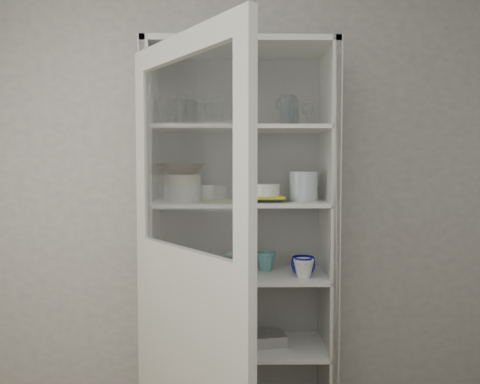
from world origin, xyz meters
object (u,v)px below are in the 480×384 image
at_px(goblet_1, 199,114).
at_px(plate_stack_front, 183,194).
at_px(mug_blue, 303,266).
at_px(tin_box, 267,339).
at_px(plate_stack_back, 195,192).
at_px(white_ramekin, 266,190).
at_px(pantry_cabinet, 240,257).
at_px(grey_bowl_stack, 303,186).
at_px(goblet_3, 307,115).
at_px(cupboard_door, 187,302).
at_px(glass_platter, 266,200).
at_px(cream_dish, 185,339).
at_px(teal_jar, 231,263).
at_px(yellow_trivet, 266,197).
at_px(terracotta_bowl, 183,169).
at_px(measuring_cups, 207,272).
at_px(mug_white, 304,268).
at_px(cream_bowl, 183,180).
at_px(goblet_0, 168,115).
at_px(mug_teal, 266,261).
at_px(white_canister, 172,261).
at_px(goblet_2, 283,111).

bearing_deg(goblet_1, plate_stack_front, -126.21).
xyz_separation_m(mug_blue, tin_box, (-0.19, 0.06, -0.42)).
bearing_deg(plate_stack_back, white_ramekin, -25.07).
bearing_deg(mug_blue, goblet_1, -178.18).
distance_m(pantry_cabinet, grey_bowl_stack, 0.54).
relative_size(goblet_3, mug_blue, 1.20).
distance_m(cupboard_door, glass_platter, 0.77).
xyz_separation_m(pantry_cabinet, plate_stack_back, (-0.26, 0.08, 0.36)).
bearing_deg(cream_dish, teal_jar, 12.96).
distance_m(yellow_trivet, white_ramekin, 0.04).
bearing_deg(cupboard_door, glass_platter, 109.34).
relative_size(cupboard_door, terracotta_bowl, 8.20).
distance_m(pantry_cabinet, cupboard_door, 0.70).
height_order(yellow_trivet, measuring_cups, yellow_trivet).
xyz_separation_m(white_ramekin, mug_white, (0.19, -0.08, -0.41)).
distance_m(glass_platter, cream_dish, 0.89).
bearing_deg(cream_bowl, goblet_0, 124.34).
distance_m(goblet_1, measuring_cups, 0.87).
height_order(goblet_0, yellow_trivet, goblet_0).
bearing_deg(cream_dish, mug_teal, 10.68).
xyz_separation_m(pantry_cabinet, measuring_cups, (-0.18, -0.12, -0.06)).
bearing_deg(cream_bowl, plate_stack_back, 74.72).
distance_m(cream_bowl, white_canister, 0.46).
relative_size(goblet_2, mug_teal, 1.67).
bearing_deg(cupboard_door, cream_bowl, 151.61).
bearing_deg(goblet_3, plate_stack_front, -170.40).
height_order(goblet_0, cream_bowl, goblet_0).
bearing_deg(plate_stack_back, mug_blue, -19.08).
distance_m(goblet_3, teal_jar, 0.93).
height_order(cupboard_door, mug_blue, cupboard_door).
relative_size(plate_stack_back, cream_bowl, 1.12).
xyz_separation_m(plate_stack_front, cream_dish, (0.01, 0.01, -0.80)).
height_order(cupboard_door, measuring_cups, cupboard_door).
xyz_separation_m(goblet_0, goblet_1, (0.18, -0.02, 0.00)).
bearing_deg(white_canister, mug_teal, 4.50).
bearing_deg(measuring_cups, teal_jar, 35.88).
bearing_deg(teal_jar, tin_box, -12.86).
xyz_separation_m(yellow_trivet, white_ramekin, (0.00, 0.00, 0.04)).
height_order(goblet_1, white_ramekin, goblet_1).
height_order(mug_teal, measuring_cups, mug_teal).
bearing_deg(tin_box, goblet_1, 167.15).
bearing_deg(yellow_trivet, goblet_3, 27.40).
bearing_deg(glass_platter, measuring_cups, -177.23).
relative_size(grey_bowl_stack, measuring_cups, 1.57).
distance_m(goblet_2, white_canister, 1.03).
height_order(goblet_0, goblet_2, goblet_2).
bearing_deg(goblet_0, glass_platter, -14.77).
relative_size(terracotta_bowl, yellow_trivet, 1.36).
height_order(goblet_0, grey_bowl_stack, goblet_0).
height_order(goblet_2, grey_bowl_stack, goblet_2).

